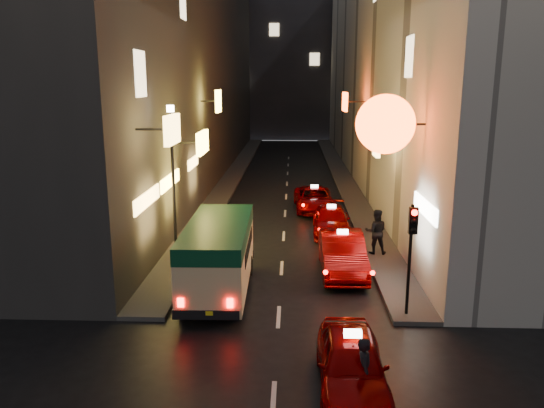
# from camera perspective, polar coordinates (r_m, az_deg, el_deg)

# --- Properties ---
(building_left) EXTENTS (7.55, 52.00, 18.00)m
(building_left) POSITION_cam_1_polar(r_m,az_deg,el_deg) (41.84, -9.68, 15.23)
(building_left) COLOR #363331
(building_left) RESTS_ON ground
(building_right) EXTENTS (8.42, 52.00, 18.00)m
(building_right) POSITION_cam_1_polar(r_m,az_deg,el_deg) (41.68, 13.21, 15.09)
(building_right) COLOR beige
(building_right) RESTS_ON ground
(building_far) EXTENTS (30.00, 10.00, 22.00)m
(building_far) POSITION_cam_1_polar(r_m,az_deg,el_deg) (73.05, 2.01, 15.92)
(building_far) COLOR #37363C
(building_far) RESTS_ON ground
(sidewalk_left) EXTENTS (1.50, 52.00, 0.15)m
(sidewalk_left) POSITION_cam_1_polar(r_m,az_deg,el_deg) (41.83, -4.17, 3.10)
(sidewalk_left) COLOR #423F3D
(sidewalk_left) RESTS_ON ground
(sidewalk_right) EXTENTS (1.50, 52.00, 0.15)m
(sidewalk_right) POSITION_cam_1_polar(r_m,az_deg,el_deg) (41.75, 7.52, 3.00)
(sidewalk_right) COLOR #423F3D
(sidewalk_right) RESTS_ON ground
(minibus) EXTENTS (2.15, 5.90, 2.53)m
(minibus) POSITION_cam_1_polar(r_m,az_deg,el_deg) (18.39, -5.77, -4.89)
(minibus) COLOR beige
(minibus) RESTS_ON ground
(taxi_near) EXTENTS (2.11, 5.03, 1.76)m
(taxi_near) POSITION_cam_1_polar(r_m,az_deg,el_deg) (13.24, 8.58, -16.17)
(taxi_near) COLOR #7A0000
(taxi_near) RESTS_ON ground
(taxi_second) EXTENTS (2.34, 5.65, 1.96)m
(taxi_second) POSITION_cam_1_polar(r_m,az_deg,el_deg) (20.69, 7.56, -4.93)
(taxi_second) COLOR #7A0000
(taxi_second) RESTS_ON ground
(taxi_third) EXTENTS (2.01, 4.67, 1.64)m
(taxi_third) POSITION_cam_1_polar(r_m,az_deg,el_deg) (25.97, 6.39, -1.56)
(taxi_third) COLOR #7A0000
(taxi_third) RESTS_ON ground
(taxi_far) EXTENTS (2.20, 4.88, 1.69)m
(taxi_far) POSITION_cam_1_polar(r_m,az_deg,el_deg) (30.59, 4.57, 0.75)
(taxi_far) COLOR #7A0000
(taxi_far) RESTS_ON ground
(pedestrian_crossing) EXTENTS (0.42, 0.63, 1.84)m
(pedestrian_crossing) POSITION_cam_1_polar(r_m,az_deg,el_deg) (12.72, 9.96, -16.90)
(pedestrian_crossing) COLOR black
(pedestrian_crossing) RESTS_ON ground
(pedestrian_sidewalk) EXTENTS (0.84, 0.56, 2.15)m
(pedestrian_sidewalk) POSITION_cam_1_polar(r_m,az_deg,el_deg) (22.64, 11.12, -2.62)
(pedestrian_sidewalk) COLOR black
(pedestrian_sidewalk) RESTS_ON sidewalk_right
(traffic_light) EXTENTS (0.26, 0.43, 3.50)m
(traffic_light) POSITION_cam_1_polar(r_m,az_deg,el_deg) (16.47, 14.81, -3.42)
(traffic_light) COLOR black
(traffic_light) RESTS_ON sidewalk_right
(lamp_post) EXTENTS (0.28, 0.28, 6.22)m
(lamp_post) POSITION_cam_1_polar(r_m,az_deg,el_deg) (20.77, -10.59, 3.07)
(lamp_post) COLOR black
(lamp_post) RESTS_ON sidewalk_left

